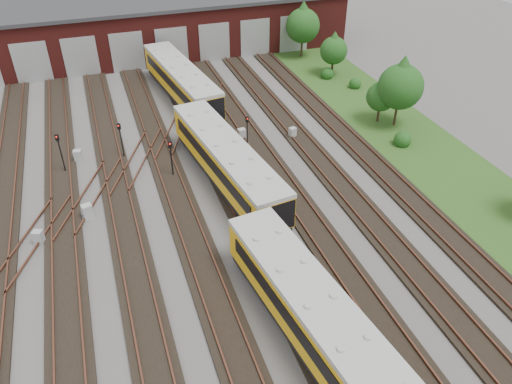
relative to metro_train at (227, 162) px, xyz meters
name	(u,v)px	position (x,y,z in m)	size (l,w,h in m)	color
ground	(236,262)	(-2.00, -8.45, -1.96)	(120.00, 120.00, 0.00)	#464341
track_network	(230,255)	(-2.17, -7.86, -1.86)	(30.40, 70.00, 0.33)	black
maintenance_shed	(137,26)	(-2.01, 31.53, 1.24)	(51.00, 12.50, 6.35)	#581916
grass_verge	(409,139)	(17.00, 1.55, -1.94)	(8.00, 55.00, 0.05)	#27511B
metro_train	(227,162)	(0.00, 0.00, 0.00)	(4.77, 47.67, 3.19)	black
signal_mast_0	(60,149)	(-11.62, 5.75, 0.20)	(0.29, 0.27, 3.39)	black
signal_mast_1	(171,154)	(-3.72, 2.43, 0.05)	(0.28, 0.26, 3.11)	black
signal_mast_2	(121,136)	(-6.99, 6.47, 0.06)	(0.29, 0.28, 3.17)	black
signal_mast_3	(247,128)	(3.15, 4.78, -0.11)	(0.24, 0.22, 2.89)	black
relay_cabinet_0	(38,237)	(-13.48, -2.59, -1.46)	(0.60, 0.50, 1.00)	#ABADB0
relay_cabinet_1	(78,156)	(-10.54, 7.14, -1.45)	(0.62, 0.52, 1.03)	#ABADB0
relay_cabinet_2	(88,212)	(-10.30, -0.89, -1.41)	(0.67, 0.56, 1.12)	#ABADB0
relay_cabinet_3	(242,134)	(3.12, 6.24, -1.44)	(0.63, 0.52, 1.04)	#ABADB0
relay_cabinet_4	(292,133)	(7.43, 5.12, -1.48)	(0.58, 0.48, 0.97)	#ABADB0
tree_0	(303,21)	(16.21, 23.46, 2.26)	(3.96, 3.96, 6.57)	#332417
tree_1	(334,47)	(17.12, 17.03, 1.19)	(2.96, 2.96, 4.91)	#332417
tree_2	(401,82)	(17.16, 4.22, 2.31)	(4.01, 4.01, 6.65)	#332417
tree_3	(381,93)	(16.11, 5.39, 0.86)	(2.66, 2.66, 4.41)	#332417
bush_0	(403,137)	(15.83, 0.83, -1.23)	(1.47, 1.47, 1.47)	#184212
bush_1	(355,82)	(17.86, 13.00, -1.32)	(1.28, 1.28, 1.28)	#184212
bush_2	(327,72)	(16.22, 16.37, -1.26)	(1.41, 1.41, 1.41)	#184212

